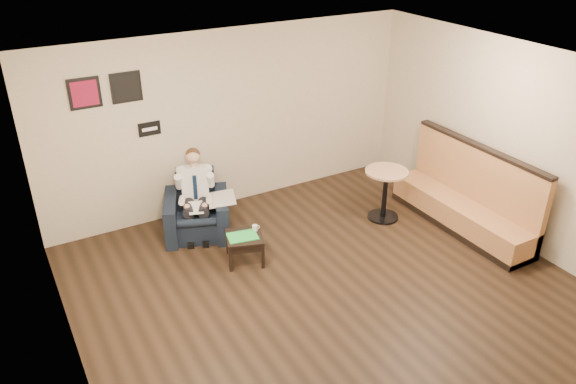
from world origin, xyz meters
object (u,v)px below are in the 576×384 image
seated_man (196,201)px  green_folder (242,236)px  armchair (197,207)px  banquette (464,190)px  side_table (245,248)px  cafe_table (385,195)px  coffee_mug (255,228)px  smartphone (246,230)px

seated_man → green_folder: (0.30, -0.90, -0.20)m
seated_man → green_folder: size_ratio=3.04×
armchair → green_folder: (0.26, -1.01, -0.04)m
green_folder → banquette: (3.26, -0.76, 0.22)m
green_folder → banquette: bearing=-13.2°
armchair → side_table: bearing=-52.3°
seated_man → cafe_table: seated_man is taller
armchair → seated_man: (-0.04, -0.11, 0.16)m
coffee_mug → side_table: bearing=-165.5°
side_table → banquette: banquette is taller
seated_man → banquette: size_ratio=0.49×
green_folder → coffee_mug: coffee_mug is taller
green_folder → smartphone: 0.17m
seated_man → cafe_table: bearing=3.4°
seated_man → banquette: (3.56, -1.66, 0.02)m
armchair → green_folder: bearing=-54.0°
side_table → coffee_mug: size_ratio=5.79×
armchair → smartphone: size_ratio=7.38×
banquette → coffee_mug: bearing=164.9°
seated_man → cafe_table: 2.87m
green_folder → cafe_table: 2.42m
green_folder → smartphone: green_folder is taller
cafe_table → side_table: bearing=-179.8°
armchair → side_table: size_ratio=1.88×
armchair → cafe_table: size_ratio=1.12×
coffee_mug → smartphone: (-0.10, 0.07, -0.04)m
cafe_table → smartphone: bearing=177.2°
coffee_mug → armchair: bearing=116.6°
smartphone → banquette: size_ratio=0.05×
smartphone → armchair: bearing=142.5°
coffee_mug → cafe_table: 2.20m
seated_man → smartphone: bearing=-39.9°
side_table → banquette: 3.34m
side_table → coffee_mug: coffee_mug is taller
green_folder → cafe_table: bearing=0.4°
coffee_mug → banquette: banquette is taller
side_table → smartphone: (0.09, 0.12, 0.20)m
armchair → banquette: bearing=-5.3°
coffee_mug → smartphone: 0.13m
armchair → banquette: 3.94m
seated_man → banquette: bearing=-3.6°
coffee_mug → banquette: bearing=-15.1°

